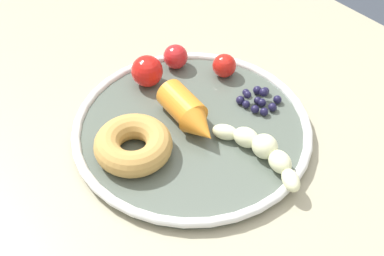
{
  "coord_description": "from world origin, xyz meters",
  "views": [
    {
      "loc": [
        -0.36,
        0.33,
        1.26
      ],
      "look_at": [
        0.02,
        -0.01,
        0.75
      ],
      "focal_mm": 53.48,
      "sensor_mm": 36.0,
      "label": 1
    }
  ],
  "objects_px": {
    "blueberry_pile": "(258,99)",
    "tomato_mid": "(176,57)",
    "banana": "(262,150)",
    "carrot_orange": "(191,114)",
    "tomato_far": "(147,71)",
    "tomato_near": "(224,66)",
    "dining_table": "(200,189)",
    "donut": "(133,145)",
    "plate": "(192,130)"
  },
  "relations": [
    {
      "from": "dining_table",
      "to": "tomato_mid",
      "type": "height_order",
      "value": "tomato_mid"
    },
    {
      "from": "carrot_orange",
      "to": "blueberry_pile",
      "type": "relative_size",
      "value": 1.95
    },
    {
      "from": "blueberry_pile",
      "to": "tomato_mid",
      "type": "height_order",
      "value": "tomato_mid"
    },
    {
      "from": "plate",
      "to": "tomato_mid",
      "type": "xyz_separation_m",
      "value": [
        0.11,
        -0.06,
        0.02
      ]
    },
    {
      "from": "banana",
      "to": "tomato_mid",
      "type": "relative_size",
      "value": 4.15
    },
    {
      "from": "blueberry_pile",
      "to": "tomato_near",
      "type": "distance_m",
      "value": 0.07
    },
    {
      "from": "dining_table",
      "to": "donut",
      "type": "distance_m",
      "value": 0.14
    },
    {
      "from": "banana",
      "to": "carrot_orange",
      "type": "relative_size",
      "value": 1.37
    },
    {
      "from": "dining_table",
      "to": "carrot_orange",
      "type": "xyz_separation_m",
      "value": [
        0.03,
        -0.01,
        0.12
      ]
    },
    {
      "from": "dining_table",
      "to": "blueberry_pile",
      "type": "xyz_separation_m",
      "value": [
        0.0,
        -0.1,
        0.1
      ]
    },
    {
      "from": "plate",
      "to": "banana",
      "type": "height_order",
      "value": "banana"
    },
    {
      "from": "donut",
      "to": "tomato_mid",
      "type": "xyz_separation_m",
      "value": [
        0.1,
        -0.15,
        0.0
      ]
    },
    {
      "from": "carrot_orange",
      "to": "donut",
      "type": "height_order",
      "value": "carrot_orange"
    },
    {
      "from": "banana",
      "to": "donut",
      "type": "xyz_separation_m",
      "value": [
        0.11,
        0.11,
        0.0
      ]
    },
    {
      "from": "dining_table",
      "to": "tomato_far",
      "type": "xyz_separation_m",
      "value": [
        0.13,
        -0.02,
        0.12
      ]
    },
    {
      "from": "plate",
      "to": "carrot_orange",
      "type": "bearing_deg",
      "value": -25.74
    },
    {
      "from": "banana",
      "to": "donut",
      "type": "relative_size",
      "value": 1.51
    },
    {
      "from": "plate",
      "to": "blueberry_pile",
      "type": "bearing_deg",
      "value": -103.41
    },
    {
      "from": "dining_table",
      "to": "donut",
      "type": "bearing_deg",
      "value": 64.67
    },
    {
      "from": "dining_table",
      "to": "tomato_far",
      "type": "relative_size",
      "value": 29.74
    },
    {
      "from": "blueberry_pile",
      "to": "donut",
      "type": "bearing_deg",
      "value": 78.58
    },
    {
      "from": "tomato_mid",
      "to": "banana",
      "type": "bearing_deg",
      "value": 170.16
    },
    {
      "from": "tomato_far",
      "to": "dining_table",
      "type": "bearing_deg",
      "value": 172.46
    },
    {
      "from": "dining_table",
      "to": "blueberry_pile",
      "type": "bearing_deg",
      "value": -89.8
    },
    {
      "from": "banana",
      "to": "donut",
      "type": "bearing_deg",
      "value": 46.79
    },
    {
      "from": "plate",
      "to": "blueberry_pile",
      "type": "xyz_separation_m",
      "value": [
        -0.02,
        -0.1,
        0.01
      ]
    },
    {
      "from": "plate",
      "to": "carrot_orange",
      "type": "xyz_separation_m",
      "value": [
        0.01,
        -0.0,
        0.02
      ]
    },
    {
      "from": "dining_table",
      "to": "tomato_far",
      "type": "distance_m",
      "value": 0.18
    },
    {
      "from": "carrot_orange",
      "to": "tomato_far",
      "type": "distance_m",
      "value": 0.1
    },
    {
      "from": "blueberry_pile",
      "to": "banana",
      "type": "bearing_deg",
      "value": 136.07
    },
    {
      "from": "blueberry_pile",
      "to": "tomato_mid",
      "type": "relative_size",
      "value": 1.56
    },
    {
      "from": "blueberry_pile",
      "to": "tomato_near",
      "type": "relative_size",
      "value": 1.63
    },
    {
      "from": "tomato_far",
      "to": "donut",
      "type": "bearing_deg",
      "value": 134.45
    },
    {
      "from": "tomato_near",
      "to": "donut",
      "type": "bearing_deg",
      "value": 101.08
    },
    {
      "from": "carrot_orange",
      "to": "tomato_far",
      "type": "relative_size",
      "value": 2.43
    },
    {
      "from": "carrot_orange",
      "to": "tomato_near",
      "type": "height_order",
      "value": "carrot_orange"
    },
    {
      "from": "banana",
      "to": "tomato_far",
      "type": "xyz_separation_m",
      "value": [
        0.2,
        0.02,
        0.01
      ]
    },
    {
      "from": "donut",
      "to": "carrot_orange",
      "type": "bearing_deg",
      "value": -95.28
    },
    {
      "from": "carrot_orange",
      "to": "donut",
      "type": "xyz_separation_m",
      "value": [
        0.01,
        0.08,
        -0.0
      ]
    },
    {
      "from": "tomato_near",
      "to": "blueberry_pile",
      "type": "bearing_deg",
      "value": 174.97
    },
    {
      "from": "plate",
      "to": "banana",
      "type": "bearing_deg",
      "value": -162.05
    },
    {
      "from": "plate",
      "to": "donut",
      "type": "height_order",
      "value": "donut"
    },
    {
      "from": "carrot_orange",
      "to": "blueberry_pile",
      "type": "xyz_separation_m",
      "value": [
        -0.03,
        -0.09,
        -0.01
      ]
    },
    {
      "from": "banana",
      "to": "carrot_orange",
      "type": "distance_m",
      "value": 0.1
    },
    {
      "from": "donut",
      "to": "tomato_far",
      "type": "distance_m",
      "value": 0.13
    },
    {
      "from": "dining_table",
      "to": "banana",
      "type": "distance_m",
      "value": 0.13
    },
    {
      "from": "blueberry_pile",
      "to": "tomato_far",
      "type": "relative_size",
      "value": 1.25
    },
    {
      "from": "tomato_far",
      "to": "carrot_orange",
      "type": "bearing_deg",
      "value": 174.69
    },
    {
      "from": "dining_table",
      "to": "tomato_far",
      "type": "height_order",
      "value": "tomato_far"
    },
    {
      "from": "tomato_mid",
      "to": "tomato_near",
      "type": "bearing_deg",
      "value": -147.1
    }
  ]
}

